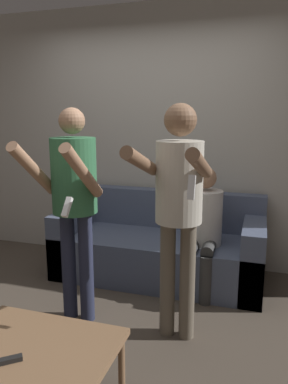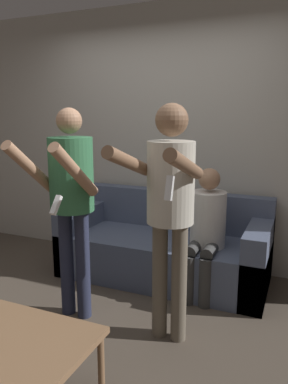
{
  "view_description": "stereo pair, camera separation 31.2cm",
  "coord_description": "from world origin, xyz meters",
  "px_view_note": "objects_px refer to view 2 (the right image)",
  "views": [
    {
      "loc": [
        1.09,
        -2.3,
        1.6
      ],
      "look_at": [
        0.18,
        0.61,
        0.96
      ],
      "focal_mm": 35.0,
      "sensor_mm": 36.0,
      "label": 1
    },
    {
      "loc": [
        1.38,
        -2.19,
        1.6
      ],
      "look_at": [
        0.18,
        0.61,
        0.96
      ],
      "focal_mm": 35.0,
      "sensor_mm": 36.0,
      "label": 2
    }
  ],
  "objects_px": {
    "coffee_table": "(13,345)",
    "person_seated": "(206,227)",
    "couch": "(164,249)",
    "person_standing_left": "(71,191)",
    "person_standing_right": "(170,198)"
  },
  "relations": [
    {
      "from": "couch",
      "to": "person_standing_right",
      "type": "bearing_deg",
      "value": -68.25
    },
    {
      "from": "person_standing_left",
      "to": "person_seated",
      "type": "distance_m",
      "value": 1.25
    },
    {
      "from": "person_standing_right",
      "to": "person_standing_left",
      "type": "bearing_deg",
      "value": 179.75
    },
    {
      "from": "couch",
      "to": "person_standing_left",
      "type": "relative_size",
      "value": 1.22
    },
    {
      "from": "person_standing_left",
      "to": "person_standing_right",
      "type": "xyz_separation_m",
      "value": [
        0.79,
        -0.0,
        0.02
      ]
    },
    {
      "from": "couch",
      "to": "person_standing_right",
      "type": "xyz_separation_m",
      "value": [
        0.4,
        -0.99,
        0.76
      ]
    },
    {
      "from": "person_standing_left",
      "to": "coffee_table",
      "type": "distance_m",
      "value": 1.17
    },
    {
      "from": "couch",
      "to": "person_standing_right",
      "type": "distance_m",
      "value": 1.32
    },
    {
      "from": "couch",
      "to": "coffee_table",
      "type": "distance_m",
      "value": 1.94
    },
    {
      "from": "coffee_table",
      "to": "person_seated",
      "type": "bearing_deg",
      "value": 70.58
    },
    {
      "from": "person_seated",
      "to": "coffee_table",
      "type": "height_order",
      "value": "person_seated"
    },
    {
      "from": "couch",
      "to": "person_standing_left",
      "type": "xyz_separation_m",
      "value": [
        -0.4,
        -0.99,
        0.75
      ]
    },
    {
      "from": "person_seated",
      "to": "person_standing_right",
      "type": "bearing_deg",
      "value": -94.33
    },
    {
      "from": "person_standing_right",
      "to": "coffee_table",
      "type": "xyz_separation_m",
      "value": [
        -0.56,
        -0.94,
        -0.67
      ]
    },
    {
      "from": "person_standing_left",
      "to": "person_seated",
      "type": "bearing_deg",
      "value": 43.43
    }
  ]
}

